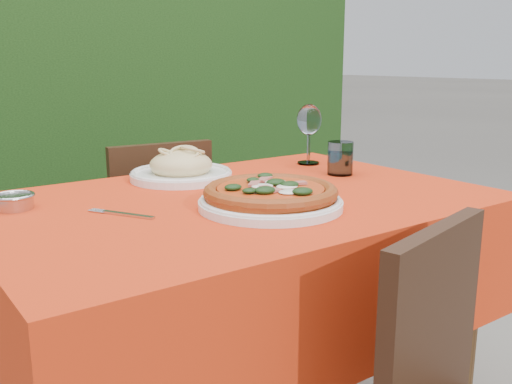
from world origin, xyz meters
TOP-DOWN VIEW (x-y plane):
  - hedge at (0.00, 1.55)m, footprint 3.20×0.55m
  - dining_table at (0.00, 0.00)m, footprint 1.26×0.86m
  - chair_far at (0.07, 0.66)m, footprint 0.40×0.40m
  - pizza_plate at (0.00, -0.14)m, footprint 0.40×0.40m
  - pasta_plate at (-0.01, 0.28)m, footprint 0.30×0.30m
  - water_glass at (0.42, 0.06)m, footprint 0.08×0.08m
  - wine_glass at (0.46, 0.26)m, footprint 0.08×0.08m
  - fork at (-0.30, -0.00)m, footprint 0.11×0.17m
  - steel_ramekin at (-0.49, 0.21)m, footprint 0.09×0.09m

SIDE VIEW (x-z plane):
  - chair_far at x=0.07m, z-range 0.06..0.87m
  - dining_table at x=0.00m, z-range 0.22..0.97m
  - fork at x=-0.30m, z-range 0.75..0.75m
  - steel_ramekin at x=-0.49m, z-range 0.75..0.78m
  - pizza_plate at x=0.00m, z-range 0.75..0.81m
  - pasta_plate at x=-0.01m, z-range 0.74..0.82m
  - water_glass at x=0.42m, z-range 0.74..0.84m
  - wine_glass at x=0.46m, z-range 0.79..0.99m
  - hedge at x=0.00m, z-range 0.03..1.81m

